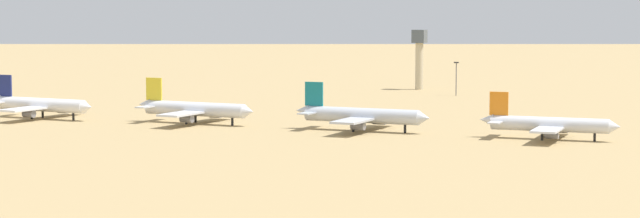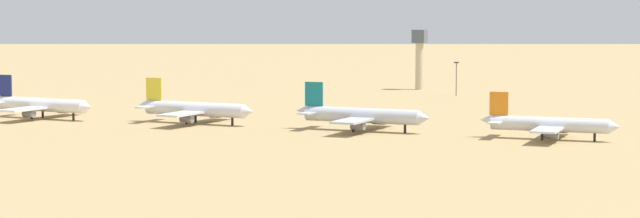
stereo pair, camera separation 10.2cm
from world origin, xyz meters
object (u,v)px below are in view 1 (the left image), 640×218
Objects in this scene: parked_jet_yellow_2 at (194,109)px; parked_jet_teal_3 at (361,115)px; parked_jet_orange_4 at (548,124)px; control_tower at (419,53)px; light_pole_mid at (456,76)px; parked_jet_navy_1 at (40,105)px.

parked_jet_teal_3 reaches higher than parked_jet_yellow_2.
parked_jet_yellow_2 reaches higher than parked_jet_orange_4.
control_tower is at bearing 117.26° from parked_jet_orange_4.
parked_jet_orange_4 is 2.79× the size of light_pole_mid.
control_tower is 34.26m from light_pole_mid.
parked_jet_orange_4 is 173.64m from control_tower.
parked_jet_orange_4 is at bearing 1.72° from parked_jet_teal_3.
parked_jet_yellow_2 is at bearing -177.77° from parked_jet_teal_3.
parked_jet_yellow_2 is 101.84m from parked_jet_orange_4.
parked_jet_yellow_2 is 1.61× the size of control_tower.
parked_jet_yellow_2 is 51.02m from parked_jet_teal_3.
control_tower reaches higher than parked_jet_yellow_2.
parked_jet_navy_1 is at bearing -179.26° from parked_jet_orange_4.
parked_jet_teal_3 is 1.10× the size of parked_jet_orange_4.
parked_jet_teal_3 reaches higher than parked_jet_orange_4.
parked_jet_yellow_2 is (49.93, 4.52, 0.02)m from parked_jet_navy_1.
light_pole_mid is at bearing 60.17° from parked_jet_navy_1.
parked_jet_navy_1 is at bearing -114.19° from control_tower.
parked_jet_orange_4 is (50.81, -0.56, -0.38)m from parked_jet_teal_3.
parked_jet_navy_1 is 3.04× the size of light_pole_mid.
parked_jet_teal_3 is at bearing 178.66° from parked_jet_orange_4.
control_tower reaches higher than light_pole_mid.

